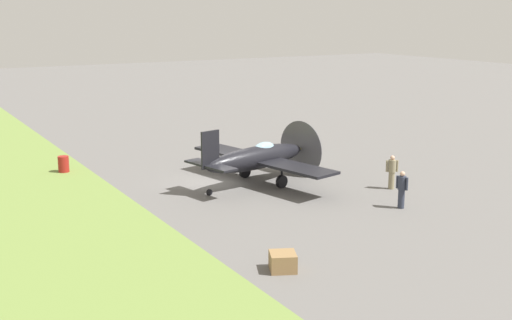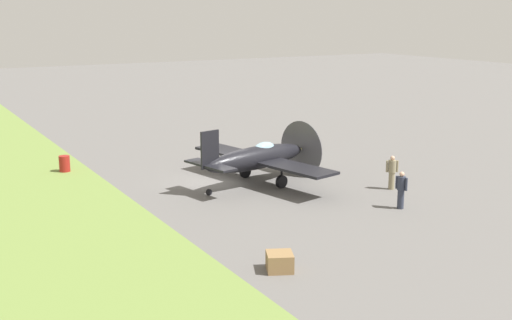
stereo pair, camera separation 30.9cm
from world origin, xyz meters
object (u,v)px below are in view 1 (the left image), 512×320
(ground_crew_chief, at_px, (402,189))
(fuel_drum, at_px, (64,164))
(ground_crew_mechanic, at_px, (392,171))
(airplane_lead, at_px, (258,158))
(supply_crate, at_px, (283,262))

(ground_crew_chief, bearing_deg, fuel_drum, -154.76)
(ground_crew_chief, xyz_separation_m, ground_crew_mechanic, (-2.73, 1.87, 0.00))
(airplane_lead, relative_size, fuel_drum, 10.49)
(ground_crew_chief, bearing_deg, ground_crew_mechanic, 132.85)
(ground_crew_chief, xyz_separation_m, supply_crate, (3.41, -8.63, -0.59))
(supply_crate, bearing_deg, fuel_drum, -171.02)
(ground_crew_mechanic, distance_m, fuel_drum, 17.99)
(ground_crew_chief, bearing_deg, airplane_lead, -166.73)
(ground_crew_chief, height_order, supply_crate, ground_crew_chief)
(airplane_lead, bearing_deg, ground_crew_chief, 13.84)
(airplane_lead, xyz_separation_m, fuel_drum, (-7.72, -8.08, -0.95))
(airplane_lead, height_order, ground_crew_mechanic, airplane_lead)
(fuel_drum, bearing_deg, supply_crate, 8.98)
(airplane_lead, bearing_deg, ground_crew_mechanic, 38.85)
(fuel_drum, distance_m, supply_crate, 18.39)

